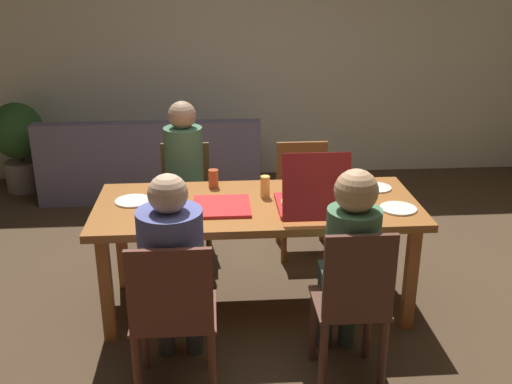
{
  "coord_description": "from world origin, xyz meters",
  "views": [
    {
      "loc": [
        -0.27,
        -3.57,
        2.21
      ],
      "look_at": [
        0.0,
        0.1,
        0.81
      ],
      "focal_mm": 41.59,
      "sensor_mm": 36.0,
      "label": 1
    }
  ],
  "objects": [
    {
      "name": "couch",
      "position": [
        -0.91,
        2.28,
        0.28
      ],
      "size": [
        2.17,
        0.8,
        0.82
      ],
      "color": "slate",
      "rests_on": "ground"
    },
    {
      "name": "chair_1",
      "position": [
        0.45,
        -0.86,
        0.51
      ],
      "size": [
        0.39,
        0.38,
        0.97
      ],
      "color": "#553225",
      "rests_on": "ground"
    },
    {
      "name": "pizza_box_0",
      "position": [
        -0.23,
        -0.07,
        0.78
      ],
      "size": [
        0.36,
        0.36,
        0.02
      ],
      "color": "red",
      "rests_on": "dining_table"
    },
    {
      "name": "ground_plane",
      "position": [
        0.0,
        0.0,
        0.0
      ],
      "size": [
        20.0,
        20.0,
        0.0
      ],
      "primitive_type": "plane",
      "color": "#493523"
    },
    {
      "name": "chair_3",
      "position": [
        0.45,
        0.9,
        0.48
      ],
      "size": [
        0.44,
        0.45,
        0.88
      ],
      "color": "brown",
      "rests_on": "ground"
    },
    {
      "name": "person_1",
      "position": [
        0.45,
        -0.73,
        0.74
      ],
      "size": [
        0.29,
        0.49,
        1.25
      ],
      "color": "#304135",
      "rests_on": "ground"
    },
    {
      "name": "person_0",
      "position": [
        -0.51,
        0.77,
        0.74
      ],
      "size": [
        0.3,
        0.51,
        1.27
      ],
      "color": "#2B313C",
      "rests_on": "ground"
    },
    {
      "name": "chair_0",
      "position": [
        -0.51,
        0.91,
        0.49
      ],
      "size": [
        0.41,
        0.4,
        0.89
      ],
      "color": "brown",
      "rests_on": "ground"
    },
    {
      "name": "chair_2",
      "position": [
        -0.51,
        -0.91,
        0.53
      ],
      "size": [
        0.45,
        0.42,
        0.95
      ],
      "color": "brown",
      "rests_on": "ground"
    },
    {
      "name": "potted_plant",
      "position": [
        -2.27,
        2.47,
        0.54
      ],
      "size": [
        0.52,
        0.52,
        0.93
      ],
      "color": "gray",
      "rests_on": "ground"
    },
    {
      "name": "plate_1",
      "position": [
        -0.81,
        0.08,
        0.77
      ],
      "size": [
        0.24,
        0.24,
        0.01
      ],
      "color": "white",
      "rests_on": "dining_table"
    },
    {
      "name": "dining_table",
      "position": [
        0.0,
        0.0,
        0.69
      ],
      "size": [
        2.1,
        0.87,
        0.77
      ],
      "color": "#9D5C29",
      "rests_on": "ground"
    },
    {
      "name": "back_wall",
      "position": [
        0.0,
        2.88,
        1.33
      ],
      "size": [
        6.74,
        0.12,
        2.65
      ],
      "primitive_type": "cube",
      "color": "beige",
      "rests_on": "ground"
    },
    {
      "name": "person_2",
      "position": [
        -0.51,
        -0.76,
        0.74
      ],
      "size": [
        0.34,
        0.53,
        1.26
      ],
      "color": "#3B3836",
      "rests_on": "ground"
    },
    {
      "name": "drinking_glass_1",
      "position": [
        -0.28,
        0.32,
        0.83
      ],
      "size": [
        0.07,
        0.07,
        0.13
      ],
      "primitive_type": "cylinder",
      "color": "#BA512A",
      "rests_on": "dining_table"
    },
    {
      "name": "plate_0",
      "position": [
        0.84,
        0.21,
        0.77
      ],
      "size": [
        0.21,
        0.21,
        0.01
      ],
      "color": "white",
      "rests_on": "dining_table"
    },
    {
      "name": "drinking_glass_0",
      "position": [
        0.06,
        0.11,
        0.84
      ],
      "size": [
        0.06,
        0.06,
        0.15
      ],
      "primitive_type": "cylinder",
      "color": "#E7C75C",
      "rests_on": "dining_table"
    },
    {
      "name": "pizza_box_1",
      "position": [
        0.33,
        -0.14,
        0.83
      ],
      "size": [
        0.41,
        0.5,
        0.43
      ],
      "color": "red",
      "rests_on": "dining_table"
    },
    {
      "name": "plate_2",
      "position": [
        0.89,
        -0.17,
        0.77
      ],
      "size": [
        0.23,
        0.23,
        0.01
      ],
      "color": "white",
      "rests_on": "dining_table"
    }
  ]
}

